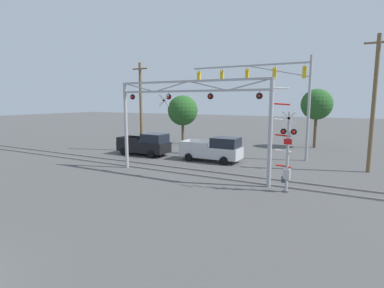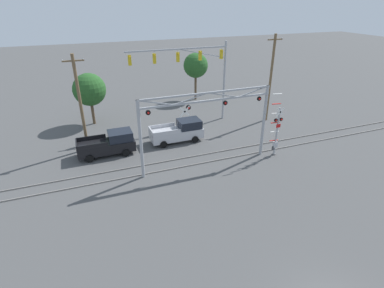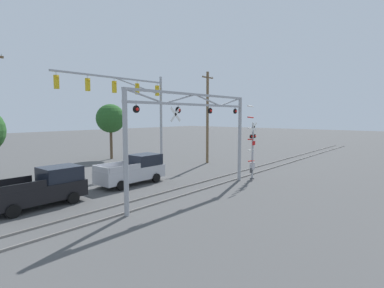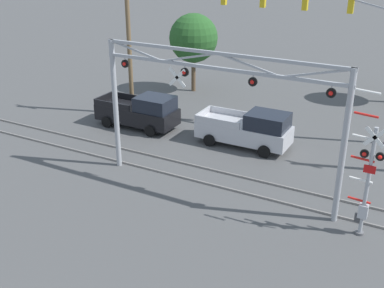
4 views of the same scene
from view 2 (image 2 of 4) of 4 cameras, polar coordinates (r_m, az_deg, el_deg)
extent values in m
cube|color=gray|center=(26.44, 2.41, -3.55)|extent=(80.00, 0.08, 0.10)
cube|color=gray|center=(27.59, 1.24, -2.18)|extent=(80.00, 0.08, 0.10)
cylinder|color=#9EA0A5|center=(23.29, -9.75, 0.64)|extent=(0.25, 0.25, 6.51)
cylinder|color=#9EA0A5|center=(27.30, 13.51, 4.18)|extent=(0.25, 0.25, 6.51)
cube|color=#9EA0A5|center=(23.87, 2.93, 8.22)|extent=(11.28, 0.14, 0.14)
cube|color=#9EA0A5|center=(23.68, 2.97, 9.69)|extent=(11.28, 0.14, 0.14)
cube|color=#9EA0A5|center=(22.49, -6.84, 7.79)|extent=(2.78, 0.08, 0.72)
cube|color=#9EA0A5|center=(23.27, -0.20, 8.61)|extent=(2.78, 0.08, 0.72)
cube|color=#9EA0A5|center=(24.34, 5.97, 9.26)|extent=(2.78, 0.08, 0.72)
cube|color=#9EA0A5|center=(25.66, 11.57, 9.76)|extent=(2.78, 0.08, 0.72)
cylinder|color=black|center=(22.58, -8.36, 5.94)|extent=(0.38, 0.10, 0.38)
sphere|color=red|center=(22.51, -8.32, 5.89)|extent=(0.18, 0.18, 0.18)
cylinder|color=#9EA0A5|center=(22.50, -8.40, 6.52)|extent=(0.04, 0.04, 0.10)
cylinder|color=black|center=(23.41, -0.70, 6.96)|extent=(0.38, 0.10, 0.38)
sphere|color=red|center=(23.35, -0.64, 6.91)|extent=(0.18, 0.18, 0.18)
cylinder|color=#9EA0A5|center=(23.34, -0.70, 7.52)|extent=(0.04, 0.04, 0.10)
cylinder|color=black|center=(24.64, 6.35, 7.79)|extent=(0.38, 0.10, 0.38)
sphere|color=red|center=(24.58, 6.42, 7.74)|extent=(0.18, 0.18, 0.18)
cylinder|color=#9EA0A5|center=(24.56, 6.38, 8.32)|extent=(0.04, 0.04, 0.10)
cylinder|color=black|center=(26.20, 12.66, 8.43)|extent=(0.38, 0.10, 0.38)
sphere|color=red|center=(26.14, 12.75, 8.38)|extent=(0.18, 0.18, 0.18)
cylinder|color=#9EA0A5|center=(26.13, 12.72, 8.93)|extent=(0.04, 0.04, 0.10)
cube|color=white|center=(23.31, -1.38, 6.19)|extent=(0.88, 0.03, 0.88)
cube|color=white|center=(23.31, -1.38, 6.19)|extent=(0.88, 0.03, 0.88)
cylinder|color=black|center=(23.28, -1.36, 6.17)|extent=(0.04, 0.04, 0.02)
cylinder|color=#9EA0A5|center=(27.91, 15.85, 2.21)|extent=(0.16, 0.16, 4.56)
cylinder|color=#59595B|center=(28.85, 15.31, -1.84)|extent=(0.35, 0.35, 0.10)
cube|color=white|center=(27.14, 16.47, 5.85)|extent=(0.78, 0.03, 0.78)
cube|color=white|center=(27.14, 16.47, 5.85)|extent=(0.78, 0.03, 0.78)
cylinder|color=black|center=(27.12, 16.50, 5.83)|extent=(0.04, 0.04, 0.02)
cylinder|color=black|center=(27.31, 15.67, 4.40)|extent=(0.32, 0.09, 0.32)
sphere|color=red|center=(27.27, 15.74, 4.35)|extent=(0.16, 0.16, 0.16)
cylinder|color=black|center=(27.64, 16.62, 4.53)|extent=(0.32, 0.09, 0.32)
sphere|color=red|center=(27.59, 16.69, 4.49)|extent=(0.16, 0.16, 0.16)
cube|color=#9EA0A5|center=(27.47, 16.14, 4.46)|extent=(0.64, 0.06, 0.06)
cube|color=red|center=(27.60, 16.12, 3.33)|extent=(0.44, 0.02, 0.32)
cube|color=#B2B2B7|center=(28.41, 15.55, -0.06)|extent=(0.36, 0.28, 0.56)
cylinder|color=red|center=(28.11, 15.31, 0.67)|extent=(0.88, 0.09, 0.14)
cylinder|color=white|center=(27.73, 15.43, 2.28)|extent=(0.88, 0.09, 0.14)
cylinder|color=red|center=(27.38, 15.55, 3.94)|extent=(0.88, 0.09, 0.14)
cylinder|color=white|center=(27.04, 15.67, 5.63)|extent=(0.88, 0.09, 0.14)
cylinder|color=red|center=(26.73, 15.80, 7.37)|extent=(0.88, 0.09, 0.14)
cylinder|color=white|center=(26.45, 15.93, 9.14)|extent=(0.88, 0.09, 0.14)
cube|color=#3F3F42|center=(28.47, 15.21, -0.74)|extent=(0.24, 0.12, 0.36)
cylinder|color=#9EA0A5|center=(35.20, 6.13, 11.75)|extent=(0.24, 0.24, 8.95)
cube|color=#9EA0A5|center=(32.34, -2.75, 17.60)|extent=(11.04, 0.14, 0.14)
cube|color=#9EA0A5|center=(33.39, 1.98, 16.84)|extent=(5.54, 0.08, 1.28)
cylinder|color=#9EA0A5|center=(31.18, -11.90, 16.51)|extent=(0.04, 0.04, 0.30)
cube|color=gold|center=(31.29, -11.79, 15.34)|extent=(0.30, 0.26, 0.99)
sphere|color=yellow|center=(31.06, -11.80, 15.96)|extent=(0.18, 0.18, 0.18)
cylinder|color=#9EA0A5|center=(31.68, -7.25, 16.98)|extent=(0.04, 0.04, 0.30)
cube|color=gold|center=(31.78, -7.18, 15.83)|extent=(0.30, 0.26, 0.99)
sphere|color=yellow|center=(31.56, -7.14, 16.44)|extent=(0.18, 0.18, 0.18)
cylinder|color=#9EA0A5|center=(32.36, -2.74, 17.34)|extent=(0.04, 0.04, 0.30)
cube|color=gold|center=(32.47, -2.71, 16.22)|extent=(0.30, 0.26, 0.99)
sphere|color=yellow|center=(32.25, -2.63, 16.81)|extent=(0.18, 0.18, 0.18)
cylinder|color=#9EA0A5|center=(33.23, 1.57, 17.59)|extent=(0.04, 0.04, 0.30)
cube|color=gold|center=(33.33, 1.56, 16.49)|extent=(0.30, 0.26, 0.99)
sphere|color=yellow|center=(33.12, 1.68, 17.07)|extent=(0.18, 0.18, 0.18)
cylinder|color=#9EA0A5|center=(34.25, 5.65, 17.74)|extent=(0.04, 0.04, 0.30)
cube|color=gold|center=(34.35, 5.60, 16.67)|extent=(0.30, 0.26, 0.99)
sphere|color=yellow|center=(34.15, 5.76, 17.23)|extent=(0.18, 0.18, 0.18)
cube|color=#B7B7BC|center=(30.14, -3.00, 1.98)|extent=(5.25, 1.95, 0.95)
cube|color=black|center=(30.21, -0.54, 3.91)|extent=(2.19, 1.80, 0.83)
cube|color=#B7B7BC|center=(28.74, -4.71, 2.12)|extent=(2.66, 0.08, 0.37)
cube|color=#B7B7BC|center=(30.40, -5.72, 3.46)|extent=(2.66, 0.08, 0.37)
cube|color=#B7B7BC|center=(29.27, -7.83, 2.42)|extent=(0.10, 1.87, 0.37)
cylinder|color=black|center=(29.99, 0.57, 0.89)|extent=(0.69, 0.24, 0.69)
cylinder|color=black|center=(31.67, -0.73, 2.32)|extent=(0.69, 0.24, 0.69)
cylinder|color=black|center=(29.07, -5.41, -0.09)|extent=(0.69, 0.24, 0.69)
cylinder|color=black|center=(30.80, -6.43, 1.43)|extent=(0.69, 0.24, 0.69)
cube|color=black|center=(28.62, -16.00, -0.44)|extent=(5.13, 1.95, 0.95)
cube|color=black|center=(28.35, -13.54, 1.60)|extent=(2.14, 1.80, 0.83)
cube|color=black|center=(27.46, -18.36, -0.40)|extent=(2.59, 0.08, 0.37)
cube|color=black|center=(29.16, -18.63, 1.14)|extent=(2.59, 0.08, 0.37)
cube|color=black|center=(28.33, -21.19, -0.04)|extent=(0.10, 1.87, 0.37)
cylinder|color=black|center=(28.07, -12.46, -1.63)|extent=(0.69, 0.24, 0.69)
cylinder|color=black|center=(29.83, -13.09, 0.02)|extent=(0.69, 0.24, 0.69)
cylinder|color=black|center=(27.91, -18.88, -2.67)|extent=(0.69, 0.24, 0.69)
cylinder|color=black|center=(29.68, -19.13, -0.94)|extent=(0.69, 0.24, 0.69)
cylinder|color=brown|center=(28.91, -20.45, 7.03)|extent=(0.28, 0.28, 8.94)
cube|color=brown|center=(27.99, -21.71, 14.51)|extent=(1.80, 0.12, 0.12)
cylinder|color=silver|center=(27.99, -23.45, 14.43)|extent=(0.08, 0.08, 0.12)
cylinder|color=silver|center=(27.98, -20.03, 14.98)|extent=(0.08, 0.08, 0.12)
cylinder|color=brown|center=(35.48, 14.73, 11.82)|extent=(0.28, 0.28, 9.74)
cube|color=brown|center=(34.73, 15.56, 18.64)|extent=(1.80, 0.12, 0.12)
cylinder|color=silver|center=(34.25, 14.40, 18.84)|extent=(0.08, 0.08, 0.12)
cylinder|color=silver|center=(35.20, 16.73, 18.76)|extent=(0.08, 0.08, 0.12)
cylinder|color=brown|center=(42.99, 0.68, 10.85)|extent=(0.32, 0.32, 3.61)
sphere|color=#265623|center=(42.30, 0.70, 14.75)|extent=(3.36, 3.36, 3.36)
cylinder|color=brown|center=(36.07, -18.36, 5.77)|extent=(0.32, 0.32, 2.77)
sphere|color=#265623|center=(35.30, -18.97, 9.78)|extent=(3.59, 3.59, 3.59)
camera|label=1|loc=(20.93, 53.72, -7.87)|focal=28.00mm
camera|label=3|loc=(13.03, -42.80, -20.36)|focal=28.00mm
camera|label=4|loc=(18.03, 59.92, 6.26)|focal=45.00mm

